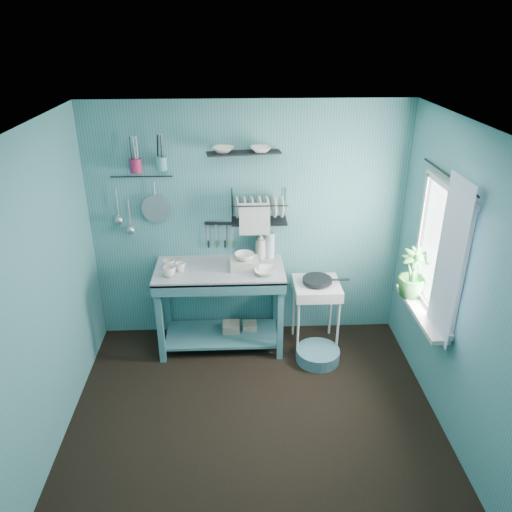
{
  "coord_description": "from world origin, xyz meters",
  "views": [
    {
      "loc": [
        -0.13,
        -3.27,
        3.14
      ],
      "look_at": [
        0.05,
        0.85,
        1.2
      ],
      "focal_mm": 35.0,
      "sensor_mm": 36.0,
      "label": 1
    }
  ],
  "objects_px": {
    "hotplate_stand": "(315,315)",
    "floor_basin": "(318,355)",
    "mug_right": "(169,264)",
    "utensil_cup_teal": "(161,163)",
    "storage_tin_small": "(250,331)",
    "wash_tub": "(245,264)",
    "potted_plant": "(413,273)",
    "water_bottle": "(270,245)",
    "frying_pan": "(317,280)",
    "work_counter": "(221,307)",
    "colander": "(156,208)",
    "soap_bottle": "(261,245)",
    "dish_rack": "(259,207)",
    "utensil_cup_magenta": "(136,166)",
    "storage_tin_large": "(231,332)",
    "mug_left": "(169,272)",
    "mug_mid": "(181,267)"
  },
  "relations": [
    {
      "from": "mug_right",
      "to": "floor_basin",
      "type": "bearing_deg",
      "value": -12.61
    },
    {
      "from": "work_counter",
      "to": "frying_pan",
      "type": "distance_m",
      "value": 1.03
    },
    {
      "from": "dish_rack",
      "to": "utensil_cup_magenta",
      "type": "xyz_separation_m",
      "value": [
        -1.17,
        0.05,
        0.41
      ]
    },
    {
      "from": "colander",
      "to": "frying_pan",
      "type": "bearing_deg",
      "value": -10.89
    },
    {
      "from": "work_counter",
      "to": "storage_tin_large",
      "type": "distance_m",
      "value": 0.36
    },
    {
      "from": "mug_right",
      "to": "frying_pan",
      "type": "height_order",
      "value": "mug_right"
    },
    {
      "from": "potted_plant",
      "to": "hotplate_stand",
      "type": "bearing_deg",
      "value": 151.25
    },
    {
      "from": "potted_plant",
      "to": "colander",
      "type": "bearing_deg",
      "value": 162.75
    },
    {
      "from": "water_bottle",
      "to": "frying_pan",
      "type": "xyz_separation_m",
      "value": [
        0.46,
        -0.27,
        -0.27
      ]
    },
    {
      "from": "water_bottle",
      "to": "utensil_cup_magenta",
      "type": "distance_m",
      "value": 1.54
    },
    {
      "from": "hotplate_stand",
      "to": "colander",
      "type": "xyz_separation_m",
      "value": [
        -1.6,
        0.31,
        1.09
      ]
    },
    {
      "from": "hotplate_stand",
      "to": "storage_tin_large",
      "type": "height_order",
      "value": "hotplate_stand"
    },
    {
      "from": "mug_left",
      "to": "hotplate_stand",
      "type": "distance_m",
      "value": 1.58
    },
    {
      "from": "dish_rack",
      "to": "potted_plant",
      "type": "bearing_deg",
      "value": -16.21
    },
    {
      "from": "hotplate_stand",
      "to": "wash_tub",
      "type": "bearing_deg",
      "value": 173.2
    },
    {
      "from": "soap_bottle",
      "to": "dish_rack",
      "type": "distance_m",
      "value": 0.43
    },
    {
      "from": "utensil_cup_teal",
      "to": "storage_tin_small",
      "type": "relative_size",
      "value": 0.65
    },
    {
      "from": "dish_rack",
      "to": "utensil_cup_teal",
      "type": "height_order",
      "value": "utensil_cup_teal"
    },
    {
      "from": "water_bottle",
      "to": "dish_rack",
      "type": "height_order",
      "value": "dish_rack"
    },
    {
      "from": "utensil_cup_teal",
      "to": "potted_plant",
      "type": "height_order",
      "value": "utensil_cup_teal"
    },
    {
      "from": "mug_left",
      "to": "potted_plant",
      "type": "height_order",
      "value": "potted_plant"
    },
    {
      "from": "water_bottle",
      "to": "storage_tin_large",
      "type": "bearing_deg",
      "value": -157.96
    },
    {
      "from": "mug_mid",
      "to": "mug_right",
      "type": "xyz_separation_m",
      "value": [
        -0.12,
        0.06,
        0.0
      ]
    },
    {
      "from": "mug_left",
      "to": "dish_rack",
      "type": "bearing_deg",
      "value": 20.69
    },
    {
      "from": "mug_right",
      "to": "frying_pan",
      "type": "xyz_separation_m",
      "value": [
        1.48,
        -0.05,
        -0.18
      ]
    },
    {
      "from": "colander",
      "to": "potted_plant",
      "type": "relative_size",
      "value": 0.6
    },
    {
      "from": "wash_tub",
      "to": "hotplate_stand",
      "type": "distance_m",
      "value": 0.94
    },
    {
      "from": "mug_mid",
      "to": "utensil_cup_teal",
      "type": "height_order",
      "value": "utensil_cup_teal"
    },
    {
      "from": "storage_tin_small",
      "to": "utensil_cup_magenta",
      "type": "bearing_deg",
      "value": 172.34
    },
    {
      "from": "wash_tub",
      "to": "utensil_cup_teal",
      "type": "height_order",
      "value": "utensil_cup_teal"
    },
    {
      "from": "storage_tin_large",
      "to": "soap_bottle",
      "type": "bearing_deg",
      "value": 25.11
    },
    {
      "from": "soap_bottle",
      "to": "utensil_cup_teal",
      "type": "distance_m",
      "value": 1.28
    },
    {
      "from": "frying_pan",
      "to": "mug_mid",
      "type": "bearing_deg",
      "value": -179.77
    },
    {
      "from": "hotplate_stand",
      "to": "colander",
      "type": "relative_size",
      "value": 2.65
    },
    {
      "from": "mug_right",
      "to": "floor_basin",
      "type": "distance_m",
      "value": 1.76
    },
    {
      "from": "mug_right",
      "to": "water_bottle",
      "type": "distance_m",
      "value": 1.05
    },
    {
      "from": "soap_bottle",
      "to": "storage_tin_large",
      "type": "bearing_deg",
      "value": -154.89
    },
    {
      "from": "hotplate_stand",
      "to": "floor_basin",
      "type": "xyz_separation_m",
      "value": [
        0.0,
        -0.28,
        -0.31
      ]
    },
    {
      "from": "utensil_cup_magenta",
      "to": "storage_tin_large",
      "type": "distance_m",
      "value": 2.0
    },
    {
      "from": "utensil_cup_teal",
      "to": "storage_tin_small",
      "type": "bearing_deg",
      "value": -9.86
    },
    {
      "from": "wash_tub",
      "to": "storage_tin_large",
      "type": "xyz_separation_m",
      "value": [
        -0.15,
        0.07,
        -0.85
      ]
    },
    {
      "from": "colander",
      "to": "storage_tin_small",
      "type": "xyz_separation_m",
      "value": [
        0.92,
        -0.17,
        -1.36
      ]
    },
    {
      "from": "mug_left",
      "to": "frying_pan",
      "type": "xyz_separation_m",
      "value": [
        1.46,
        0.11,
        -0.18
      ]
    },
    {
      "from": "water_bottle",
      "to": "utensil_cup_magenta",
      "type": "height_order",
      "value": "utensil_cup_magenta"
    },
    {
      "from": "hotplate_stand",
      "to": "work_counter",
      "type": "bearing_deg",
      "value": 172.72
    },
    {
      "from": "work_counter",
      "to": "utensil_cup_magenta",
      "type": "relative_size",
      "value": 9.92
    },
    {
      "from": "colander",
      "to": "floor_basin",
      "type": "bearing_deg",
      "value": -20.05
    },
    {
      "from": "colander",
      "to": "storage_tin_small",
      "type": "bearing_deg",
      "value": -10.66
    },
    {
      "from": "mug_mid",
      "to": "dish_rack",
      "type": "relative_size",
      "value": 0.18
    },
    {
      "from": "mug_mid",
      "to": "frying_pan",
      "type": "distance_m",
      "value": 1.37
    }
  ]
}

